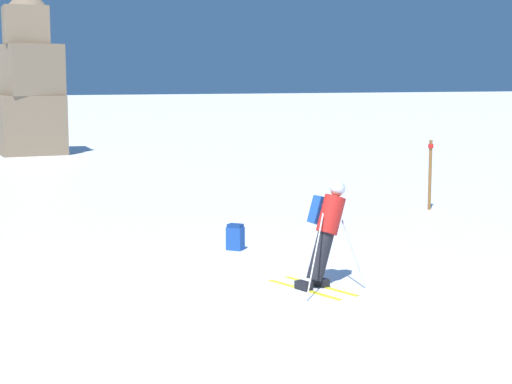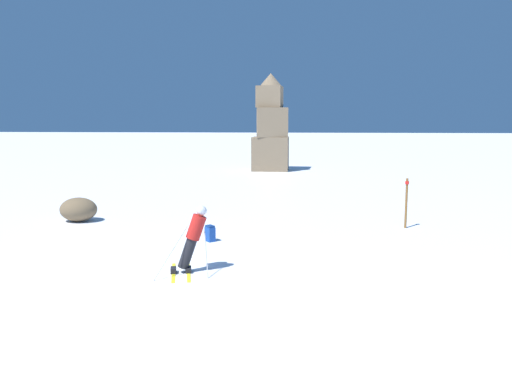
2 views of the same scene
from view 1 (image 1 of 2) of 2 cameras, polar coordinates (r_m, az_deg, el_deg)
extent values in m
plane|color=white|center=(12.87, -1.24, -7.00)|extent=(300.00, 300.00, 0.00)
cube|color=yellow|center=(13.30, 3.19, -6.51)|extent=(0.49, 1.58, 0.01)
cube|color=yellow|center=(13.53, 4.32, -6.27)|extent=(0.49, 1.58, 0.01)
cube|color=black|center=(13.28, 3.19, -6.23)|extent=(0.21, 0.31, 0.12)
cube|color=black|center=(13.52, 4.33, -5.99)|extent=(0.21, 0.31, 0.12)
cylinder|color=black|center=(13.42, 4.30, -4.30)|extent=(0.54, 0.37, 0.80)
cylinder|color=red|center=(13.45, 5.02, -1.52)|extent=(0.58, 0.46, 0.67)
sphere|color=tan|center=(13.49, 5.44, 0.14)|extent=(0.32, 0.27, 0.27)
sphere|color=silver|center=(13.49, 5.46, 0.25)|extent=(0.36, 0.32, 0.31)
cube|color=#194293|center=(13.64, 4.28, -1.26)|extent=(0.44, 0.28, 0.51)
cylinder|color=#B7B7BC|center=(12.92, 3.94, -4.31)|extent=(0.68, 0.71, 1.18)
cylinder|color=#B7B7BC|center=(13.51, 6.54, -4.13)|extent=(0.20, 0.50, 1.03)
cube|color=#7A664C|center=(37.75, -14.76, 4.34)|extent=(2.67, 2.27, 2.50)
cube|color=#7A664C|center=(37.64, -14.69, 7.88)|extent=(2.47, 2.27, 2.15)
cube|color=#7A664C|center=(37.80, -15.11, 10.68)|extent=(1.95, 1.87, 1.57)
cube|color=#194293|center=(16.26, -1.39, -3.12)|extent=(0.36, 0.37, 0.44)
cube|color=navy|center=(16.21, -1.39, -2.25)|extent=(0.33, 0.33, 0.06)
cylinder|color=brown|center=(21.54, 11.53, 1.12)|extent=(0.08, 0.08, 1.73)
cylinder|color=red|center=(21.48, 11.58, 3.02)|extent=(0.13, 0.13, 0.10)
camera|label=2|loc=(9.26, 66.48, 5.68)|focal=35.00mm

